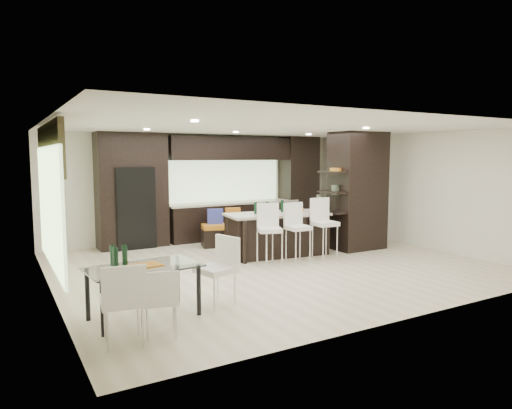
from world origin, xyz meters
TOP-DOWN VIEW (x-y plane):
  - ground at (0.00, 0.00)m, footprint 8.00×8.00m
  - back_wall at (0.00, 3.50)m, footprint 8.00×0.02m
  - left_wall at (-4.00, 0.00)m, footprint 0.02×7.00m
  - right_wall at (4.00, 0.00)m, footprint 0.02×7.00m
  - ceiling at (0.00, 0.00)m, footprint 8.00×7.00m
  - window_left at (-3.96, 0.20)m, footprint 0.04×3.20m
  - window_back at (0.60, 3.46)m, footprint 3.40×0.04m
  - stone_accent at (-3.93, 0.20)m, footprint 0.08×3.00m
  - ceiling_spots at (0.00, 0.25)m, footprint 4.00×3.00m
  - back_cabinetry at (0.50, 3.17)m, footprint 6.80×0.68m
  - refrigerator at (-1.90, 3.12)m, footprint 0.90×0.68m
  - partition_column at (2.60, 0.40)m, footprint 1.20×0.80m
  - kitchen_island at (0.59, 0.71)m, footprint 2.31×1.22m
  - stool_left at (-0.08, -0.08)m, footprint 0.56×0.56m
  - stool_mid at (0.59, -0.08)m, footprint 0.45×0.45m
  - stool_right at (1.27, -0.09)m, footprint 0.49×0.49m
  - bench at (0.19, 2.15)m, footprint 1.46×0.86m
  - floor_vase at (1.70, 0.68)m, footprint 0.47×0.47m
  - dining_table at (-3.05, -1.72)m, footprint 1.52×0.95m
  - chair_near at (-3.05, -2.41)m, footprint 0.51×0.51m
  - chair_far at (-3.50, -2.44)m, footprint 0.54×0.54m
  - chair_end at (-2.00, -1.72)m, footprint 0.60×0.60m

SIDE VIEW (x-z plane):
  - ground at x=0.00m, z-range 0.00..0.00m
  - bench at x=0.19m, z-range 0.00..0.53m
  - dining_table at x=-3.05m, z-range 0.00..0.70m
  - chair_near at x=-3.05m, z-range 0.00..0.76m
  - chair_far at x=-3.50m, z-range 0.00..0.89m
  - chair_end at x=-2.00m, z-range 0.00..0.91m
  - kitchen_island at x=0.59m, z-range 0.00..0.92m
  - stool_mid at x=0.59m, z-range 0.00..0.97m
  - stool_left at x=-0.08m, z-range 0.00..0.99m
  - stool_right at x=1.27m, z-range 0.00..1.03m
  - floor_vase at x=1.70m, z-range 0.00..1.28m
  - refrigerator at x=-1.90m, z-range 0.00..1.90m
  - back_wall at x=0.00m, z-range 0.00..2.70m
  - left_wall at x=-4.00m, z-range 0.00..2.70m
  - right_wall at x=4.00m, z-range 0.00..2.70m
  - window_left at x=-3.96m, z-range 0.40..2.30m
  - back_cabinetry at x=0.50m, z-range 0.00..2.70m
  - partition_column at x=2.60m, z-range 0.00..2.70m
  - window_back at x=0.60m, z-range 0.95..2.15m
  - stone_accent at x=-3.93m, z-range 1.85..2.65m
  - ceiling_spots at x=0.00m, z-range 2.67..2.69m
  - ceiling at x=0.00m, z-range 2.69..2.71m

